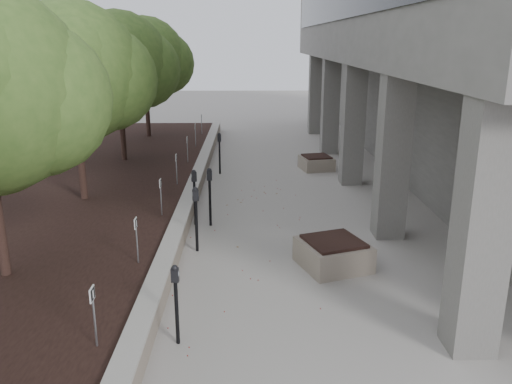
{
  "coord_description": "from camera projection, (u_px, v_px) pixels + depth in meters",
  "views": [
    {
      "loc": [
        -0.09,
        -6.27,
        4.76
      ],
      "look_at": [
        0.09,
        6.43,
        1.03
      ],
      "focal_mm": 36.45,
      "sensor_mm": 36.0,
      "label": 1
    }
  ],
  "objects": [
    {
      "name": "parking_sign_2",
      "position": [
        94.0,
        317.0,
        7.55
      ],
      "size": [
        0.04,
        0.22,
        0.96
      ],
      "primitive_type": null,
      "color": "black",
      "rests_on": "planting_bed"
    },
    {
      "name": "parking_meter_5",
      "position": [
        220.0,
        154.0,
        18.94
      ],
      "size": [
        0.16,
        0.12,
        1.53
      ],
      "primitive_type": null,
      "rotation": [
        0.0,
        0.0,
        0.06
      ],
      "color": "black",
      "rests_on": "ground"
    },
    {
      "name": "parking_sign_7",
      "position": [
        195.0,
        135.0,
        21.94
      ],
      "size": [
        0.04,
        0.22,
        0.96
      ],
      "primitive_type": null,
      "color": "black",
      "rests_on": "planting_bed"
    },
    {
      "name": "parking_meter_2",
      "position": [
        196.0,
        219.0,
        11.96
      ],
      "size": [
        0.18,
        0.15,
        1.56
      ],
      "primitive_type": null,
      "rotation": [
        0.0,
        0.0,
        0.31
      ],
      "color": "black",
      "rests_on": "ground"
    },
    {
      "name": "parking_meter_4",
      "position": [
        210.0,
        197.0,
        13.62
      ],
      "size": [
        0.17,
        0.13,
        1.58
      ],
      "primitive_type": null,
      "rotation": [
        0.0,
        0.0,
        0.11
      ],
      "color": "black",
      "rests_on": "ground"
    },
    {
      "name": "crabapple_tree_5",
      "position": [
        145.0,
        77.0,
        23.68
      ],
      "size": [
        4.6,
        4.0,
        5.44
      ],
      "primitive_type": null,
      "color": "#3E6024",
      "rests_on": "planting_bed"
    },
    {
      "name": "parking_sign_5",
      "position": [
        177.0,
        169.0,
        16.19
      ],
      "size": [
        0.04,
        0.22,
        0.96
      ],
      "primitive_type": null,
      "color": "black",
      "rests_on": "planting_bed"
    },
    {
      "name": "crabapple_tree_3",
      "position": [
        75.0,
        102.0,
        14.09
      ],
      "size": [
        4.6,
        4.0,
        5.44
      ],
      "primitive_type": null,
      "color": "#3E6024",
      "rests_on": "planting_bed"
    },
    {
      "name": "parking_sign_4",
      "position": [
        161.0,
        197.0,
        13.31
      ],
      "size": [
        0.04,
        0.22,
        0.96
      ],
      "primitive_type": null,
      "color": "black",
      "rests_on": "planting_bed"
    },
    {
      "name": "retaining_wall",
      "position": [
        192.0,
        193.0,
        15.89
      ],
      "size": [
        0.39,
        26.0,
        0.5
      ],
      "primitive_type": null,
      "color": "gray",
      "rests_on": "ground"
    },
    {
      "name": "planter_front",
      "position": [
        333.0,
        253.0,
        11.26
      ],
      "size": [
        1.7,
        1.7,
        0.62
      ],
      "primitive_type": null,
      "rotation": [
        0.0,
        0.0,
        0.34
      ],
      "color": "gray",
      "rests_on": "ground"
    },
    {
      "name": "planter_back",
      "position": [
        316.0,
        162.0,
        19.77
      ],
      "size": [
        1.36,
        1.36,
        0.53
      ],
      "primitive_type": null,
      "rotation": [
        0.0,
        0.0,
        0.22
      ],
      "color": "gray",
      "rests_on": "ground"
    },
    {
      "name": "berry_scatter",
      "position": [
        249.0,
        251.0,
        12.15
      ],
      "size": [
        3.3,
        14.1,
        0.02
      ],
      "primitive_type": null,
      "color": "maroon",
      "rests_on": "ground"
    },
    {
      "name": "parking_meter_1",
      "position": [
        176.0,
        305.0,
        8.28
      ],
      "size": [
        0.15,
        0.11,
        1.39
      ],
      "primitive_type": null,
      "rotation": [
        0.0,
        0.0,
        -0.09
      ],
      "color": "black",
      "rests_on": "ground"
    },
    {
      "name": "crabapple_tree_4",
      "position": [
        119.0,
        87.0,
        18.88
      ],
      "size": [
        4.6,
        4.0,
        5.44
      ],
      "primitive_type": null,
      "color": "#3E6024",
      "rests_on": "planting_bed"
    },
    {
      "name": "parking_sign_8",
      "position": [
        202.0,
        124.0,
        24.82
      ],
      "size": [
        0.04,
        0.22,
        0.96
      ],
      "primitive_type": null,
      "color": "black",
      "rests_on": "planting_bed"
    },
    {
      "name": "parking_sign_3",
      "position": [
        137.0,
        241.0,
        10.43
      ],
      "size": [
        0.04,
        0.22,
        0.96
      ],
      "primitive_type": null,
      "color": "black",
      "rests_on": "planting_bed"
    },
    {
      "name": "planting_bed",
      "position": [
        72.0,
        195.0,
        15.86
      ],
      "size": [
        7.0,
        26.0,
        0.4
      ],
      "primitive_type": "cube",
      "color": "black",
      "rests_on": "ground"
    },
    {
      "name": "parking_meter_3",
      "position": [
        195.0,
        198.0,
        13.68
      ],
      "size": [
        0.18,
        0.15,
        1.52
      ],
      "primitive_type": null,
      "rotation": [
        0.0,
        0.0,
        0.36
      ],
      "color": "black",
      "rests_on": "ground"
    },
    {
      "name": "parking_sign_6",
      "position": [
        187.0,
        150.0,
        19.07
      ],
      "size": [
        0.04,
        0.22,
        0.96
      ],
      "primitive_type": null,
      "color": "black",
      "rests_on": "planting_bed"
    }
  ]
}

